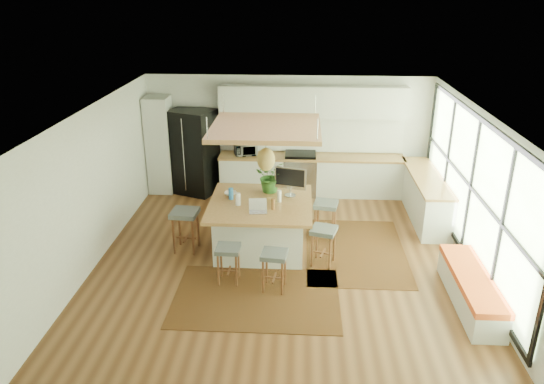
# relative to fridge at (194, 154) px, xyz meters

# --- Properties ---
(floor) EXTENTS (7.00, 7.00, 0.00)m
(floor) POSITION_rel_fridge_xyz_m (2.17, -3.17, -0.93)
(floor) COLOR #4E2C16
(floor) RESTS_ON ground
(ceiling) EXTENTS (7.00, 7.00, 0.00)m
(ceiling) POSITION_rel_fridge_xyz_m (2.17, -3.17, 1.78)
(ceiling) COLOR white
(ceiling) RESTS_ON ground
(wall_back) EXTENTS (6.50, 0.00, 6.50)m
(wall_back) POSITION_rel_fridge_xyz_m (2.17, 0.33, 0.42)
(wall_back) COLOR beige
(wall_back) RESTS_ON ground
(wall_front) EXTENTS (6.50, 0.00, 6.50)m
(wall_front) POSITION_rel_fridge_xyz_m (2.17, -6.67, 0.42)
(wall_front) COLOR beige
(wall_front) RESTS_ON ground
(wall_left) EXTENTS (0.00, 7.00, 7.00)m
(wall_left) POSITION_rel_fridge_xyz_m (-1.08, -3.17, 0.42)
(wall_left) COLOR beige
(wall_left) RESTS_ON ground
(wall_right) EXTENTS (0.00, 7.00, 7.00)m
(wall_right) POSITION_rel_fridge_xyz_m (5.42, -3.17, 0.42)
(wall_right) COLOR beige
(wall_right) RESTS_ON ground
(window_wall) EXTENTS (0.10, 6.20, 2.60)m
(window_wall) POSITION_rel_fridge_xyz_m (5.39, -3.17, 0.47)
(window_wall) COLOR black
(window_wall) RESTS_ON wall_right
(pantry) EXTENTS (0.55, 0.60, 2.25)m
(pantry) POSITION_rel_fridge_xyz_m (-0.78, 0.01, 0.20)
(pantry) COLOR beige
(pantry) RESTS_ON floor
(back_counter_base) EXTENTS (4.20, 0.60, 0.88)m
(back_counter_base) POSITION_rel_fridge_xyz_m (2.72, 0.01, -0.49)
(back_counter_base) COLOR beige
(back_counter_base) RESTS_ON floor
(back_counter_top) EXTENTS (4.24, 0.64, 0.05)m
(back_counter_top) POSITION_rel_fridge_xyz_m (2.72, 0.01, -0.03)
(back_counter_top) COLOR brown
(back_counter_top) RESTS_ON back_counter_base
(backsplash) EXTENTS (4.20, 0.02, 0.80)m
(backsplash) POSITION_rel_fridge_xyz_m (2.72, 0.31, 0.43)
(backsplash) COLOR white
(backsplash) RESTS_ON wall_back
(upper_cabinets) EXTENTS (4.20, 0.34, 0.70)m
(upper_cabinets) POSITION_rel_fridge_xyz_m (2.72, 0.15, 1.22)
(upper_cabinets) COLOR beige
(upper_cabinets) RESTS_ON wall_back
(range) EXTENTS (0.76, 0.62, 1.00)m
(range) POSITION_rel_fridge_xyz_m (2.47, 0.01, -0.43)
(range) COLOR #A5A5AA
(range) RESTS_ON floor
(right_counter_base) EXTENTS (0.60, 2.50, 0.88)m
(right_counter_base) POSITION_rel_fridge_xyz_m (5.10, -1.17, -0.49)
(right_counter_base) COLOR beige
(right_counter_base) RESTS_ON floor
(right_counter_top) EXTENTS (0.64, 2.54, 0.05)m
(right_counter_top) POSITION_rel_fridge_xyz_m (5.10, -1.17, -0.03)
(right_counter_top) COLOR brown
(right_counter_top) RESTS_ON right_counter_base
(window_bench) EXTENTS (0.52, 2.00, 0.50)m
(window_bench) POSITION_rel_fridge_xyz_m (5.12, -4.37, -0.68)
(window_bench) COLOR beige
(window_bench) RESTS_ON floor
(ceiling_panel) EXTENTS (1.86, 1.86, 0.80)m
(ceiling_panel) POSITION_rel_fridge_xyz_m (1.87, -2.77, 1.12)
(ceiling_panel) COLOR brown
(ceiling_panel) RESTS_ON ceiling
(rug_near) EXTENTS (2.60, 1.80, 0.01)m
(rug_near) POSITION_rel_fridge_xyz_m (1.83, -4.40, -0.92)
(rug_near) COLOR black
(rug_near) RESTS_ON floor
(rug_right) EXTENTS (1.80, 2.60, 0.01)m
(rug_right) POSITION_rel_fridge_xyz_m (3.52, -2.77, -0.92)
(rug_right) COLOR black
(rug_right) RESTS_ON floor
(fridge) EXTENTS (1.19, 1.07, 1.96)m
(fridge) POSITION_rel_fridge_xyz_m (0.00, 0.00, 0.00)
(fridge) COLOR black
(fridge) RESTS_ON floor
(island) EXTENTS (1.85, 1.85, 0.93)m
(island) POSITION_rel_fridge_xyz_m (1.77, -2.75, -0.46)
(island) COLOR brown
(island) RESTS_ON floor
(stool_near_left) EXTENTS (0.39, 0.39, 0.65)m
(stool_near_left) POSITION_rel_fridge_xyz_m (1.33, -3.96, -0.57)
(stool_near_left) COLOR #484F50
(stool_near_left) RESTS_ON floor
(stool_near_right) EXTENTS (0.44, 0.44, 0.67)m
(stool_near_right) POSITION_rel_fridge_xyz_m (2.09, -4.14, -0.57)
(stool_near_right) COLOR #484F50
(stool_near_right) RESTS_ON floor
(stool_right_front) EXTENTS (0.51, 0.51, 0.70)m
(stool_right_front) POSITION_rel_fridge_xyz_m (2.90, -3.28, -0.57)
(stool_right_front) COLOR #484F50
(stool_right_front) RESTS_ON floor
(stool_right_back) EXTENTS (0.51, 0.51, 0.74)m
(stool_right_back) POSITION_rel_fridge_xyz_m (2.98, -2.23, -0.57)
(stool_right_back) COLOR #484F50
(stool_right_back) RESTS_ON floor
(stool_left_side) EXTENTS (0.50, 0.50, 0.79)m
(stool_left_side) POSITION_rel_fridge_xyz_m (0.40, -2.90, -0.57)
(stool_left_side) COLOR #484F50
(stool_left_side) RESTS_ON floor
(laptop) EXTENTS (0.35, 0.36, 0.23)m
(laptop) POSITION_rel_fridge_xyz_m (1.76, -3.20, 0.12)
(laptop) COLOR #A5A5AA
(laptop) RESTS_ON island
(monitor) EXTENTS (0.64, 0.36, 0.56)m
(monitor) POSITION_rel_fridge_xyz_m (2.29, -2.41, 0.26)
(monitor) COLOR #A5A5AA
(monitor) RESTS_ON island
(microwave) EXTENTS (0.55, 0.41, 0.34)m
(microwave) POSITION_rel_fridge_xyz_m (1.21, 0.02, 0.17)
(microwave) COLOR #A5A5AA
(microwave) RESTS_ON back_counter_top
(island_plant) EXTENTS (0.64, 0.70, 0.50)m
(island_plant) POSITION_rel_fridge_xyz_m (1.93, -2.22, 0.25)
(island_plant) COLOR #1E4C19
(island_plant) RESTS_ON island
(island_bowl) EXTENTS (0.23, 0.23, 0.05)m
(island_bowl) POSITION_rel_fridge_xyz_m (1.18, -2.43, 0.03)
(island_bowl) COLOR white
(island_bowl) RESTS_ON island
(island_bottle_0) EXTENTS (0.07, 0.07, 0.19)m
(island_bottle_0) POSITION_rel_fridge_xyz_m (1.22, -2.65, 0.10)
(island_bottle_0) COLOR #378CDF
(island_bottle_0) RESTS_ON island
(island_bottle_1) EXTENTS (0.07, 0.07, 0.19)m
(island_bottle_1) POSITION_rel_fridge_xyz_m (1.37, -2.90, 0.10)
(island_bottle_1) COLOR silver
(island_bottle_1) RESTS_ON island
(island_bottle_2) EXTENTS (0.07, 0.07, 0.19)m
(island_bottle_2) POSITION_rel_fridge_xyz_m (2.02, -3.05, 0.10)
(island_bottle_2) COLOR brown
(island_bottle_2) RESTS_ON island
(island_bottle_3) EXTENTS (0.07, 0.07, 0.19)m
(island_bottle_3) POSITION_rel_fridge_xyz_m (2.12, -2.70, 0.10)
(island_bottle_3) COLOR white
(island_bottle_3) RESTS_ON island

